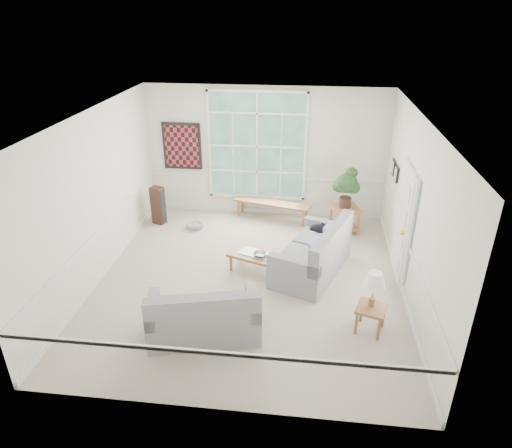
{
  "coord_description": "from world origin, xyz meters",
  "views": [
    {
      "loc": [
        0.95,
        -7.05,
        4.64
      ],
      "look_at": [
        0.1,
        0.2,
        1.05
      ],
      "focal_mm": 32.0,
      "sensor_mm": 36.0,
      "label": 1
    }
  ],
  "objects_px": {
    "loveseat_right": "(312,248)",
    "end_table": "(344,219)",
    "side_table": "(370,319)",
    "loveseat_front": "(204,309)",
    "coffee_table": "(257,262)"
  },
  "relations": [
    {
      "from": "loveseat_right",
      "to": "end_table",
      "type": "bearing_deg",
      "value": 89.28
    },
    {
      "from": "loveseat_right",
      "to": "side_table",
      "type": "distance_m",
      "value": 1.88
    },
    {
      "from": "side_table",
      "to": "loveseat_right",
      "type": "bearing_deg",
      "value": 119.68
    },
    {
      "from": "loveseat_front",
      "to": "side_table",
      "type": "relative_size",
      "value": 3.81
    },
    {
      "from": "loveseat_right",
      "to": "side_table",
      "type": "bearing_deg",
      "value": -39.09
    },
    {
      "from": "loveseat_front",
      "to": "end_table",
      "type": "height_order",
      "value": "loveseat_front"
    },
    {
      "from": "loveseat_front",
      "to": "side_table",
      "type": "height_order",
      "value": "loveseat_front"
    },
    {
      "from": "side_table",
      "to": "loveseat_front",
      "type": "bearing_deg",
      "value": -171.68
    },
    {
      "from": "side_table",
      "to": "coffee_table",
      "type": "bearing_deg",
      "value": 141.9
    },
    {
      "from": "loveseat_right",
      "to": "coffee_table",
      "type": "height_order",
      "value": "loveseat_right"
    },
    {
      "from": "end_table",
      "to": "side_table",
      "type": "height_order",
      "value": "end_table"
    },
    {
      "from": "loveseat_right",
      "to": "coffee_table",
      "type": "relative_size",
      "value": 1.81
    },
    {
      "from": "loveseat_front",
      "to": "coffee_table",
      "type": "bearing_deg",
      "value": 58.99
    },
    {
      "from": "end_table",
      "to": "side_table",
      "type": "distance_m",
      "value": 3.41
    },
    {
      "from": "loveseat_right",
      "to": "end_table",
      "type": "distance_m",
      "value": 1.93
    }
  ]
}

